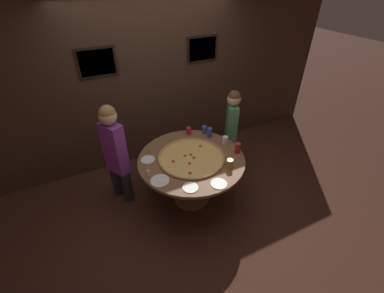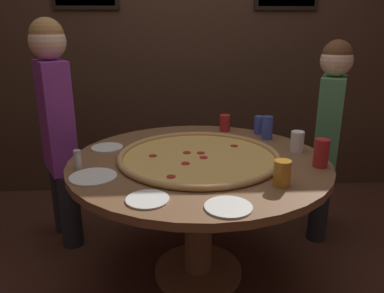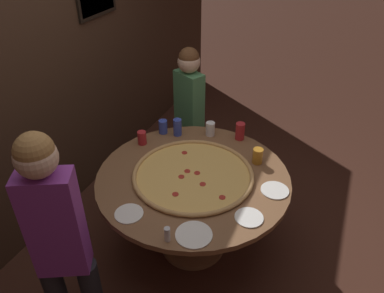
# 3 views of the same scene
# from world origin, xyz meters

# --- Properties ---
(ground_plane) EXTENTS (24.00, 24.00, 0.00)m
(ground_plane) POSITION_xyz_m (0.00, 0.00, 0.00)
(ground_plane) COLOR #422319
(back_wall) EXTENTS (6.40, 0.08, 2.60)m
(back_wall) POSITION_xyz_m (0.00, 1.30, 1.30)
(back_wall) COLOR #3D281C
(back_wall) RESTS_ON ground_plane
(dining_table) EXTENTS (1.41, 1.41, 0.74)m
(dining_table) POSITION_xyz_m (0.00, 0.00, 0.59)
(dining_table) COLOR brown
(dining_table) RESTS_ON ground_plane
(giant_pizza) EXTENTS (0.88, 0.88, 0.03)m
(giant_pizza) POSITION_xyz_m (-0.00, 0.00, 0.75)
(giant_pizza) COLOR #EAB75B
(giant_pizza) RESTS_ON dining_table
(drink_cup_beside_pizza) EXTENTS (0.07, 0.07, 0.12)m
(drink_cup_beside_pizza) POSITION_xyz_m (0.44, 0.47, 0.80)
(drink_cup_beside_pizza) COLOR #384CB7
(drink_cup_beside_pizza) RESTS_ON dining_table
(drink_cup_centre_back) EXTENTS (0.07, 0.07, 0.11)m
(drink_cup_centre_back) POSITION_xyz_m (0.22, 0.55, 0.80)
(drink_cup_centre_back) COLOR #B22328
(drink_cup_centre_back) RESTS_ON dining_table
(drink_cup_near_right) EXTENTS (0.08, 0.08, 0.12)m
(drink_cup_near_right) POSITION_xyz_m (0.57, 0.09, 0.80)
(drink_cup_near_right) COLOR white
(drink_cup_near_right) RESTS_ON dining_table
(drink_cup_far_left) EXTENTS (0.07, 0.07, 0.15)m
(drink_cup_far_left) POSITION_xyz_m (0.46, 0.35, 0.81)
(drink_cup_far_left) COLOR #384CB7
(drink_cup_far_left) RESTS_ON dining_table
(drink_cup_far_right) EXTENTS (0.08, 0.08, 0.15)m
(drink_cup_far_right) POSITION_xyz_m (0.61, -0.16, 0.81)
(drink_cup_far_right) COLOR #B22328
(drink_cup_far_right) RESTS_ON dining_table
(drink_cup_by_shaker) EXTENTS (0.08, 0.08, 0.12)m
(drink_cup_by_shaker) POSITION_xyz_m (0.35, -0.38, 0.80)
(drink_cup_by_shaker) COLOR #BC7A23
(drink_cup_by_shaker) RESTS_ON dining_table
(white_plate_near_front) EXTENTS (0.18, 0.18, 0.01)m
(white_plate_near_front) POSITION_xyz_m (-0.25, -0.50, 0.74)
(white_plate_near_front) COLOR white
(white_plate_near_front) RESTS_ON dining_table
(white_plate_left_side) EXTENTS (0.19, 0.19, 0.01)m
(white_plate_left_side) POSITION_xyz_m (0.07, -0.58, 0.74)
(white_plate_left_side) COLOR white
(white_plate_left_side) RESTS_ON dining_table
(white_plate_far_back) EXTENTS (0.19, 0.19, 0.01)m
(white_plate_far_back) POSITION_xyz_m (-0.53, 0.21, 0.74)
(white_plate_far_back) COLOR white
(white_plate_far_back) RESTS_ON dining_table
(white_plate_beside_cup) EXTENTS (0.23, 0.23, 0.01)m
(white_plate_beside_cup) POSITION_xyz_m (-0.53, -0.24, 0.74)
(white_plate_beside_cup) COLOR white
(white_plate_beside_cup) RESTS_ON dining_table
(condiment_shaker) EXTENTS (0.04, 0.04, 0.10)m
(condiment_shaker) POSITION_xyz_m (-0.62, -0.11, 0.79)
(condiment_shaker) COLOR silver
(condiment_shaker) RESTS_ON dining_table
(diner_centre_back) EXTENTS (0.29, 0.39, 1.48)m
(diner_centre_back) POSITION_xyz_m (-0.89, 0.47, 0.84)
(diner_centre_back) COLOR #232328
(diner_centre_back) RESTS_ON ground_plane
(diner_side_left) EXTENTS (0.26, 0.36, 1.35)m
(diner_side_left) POSITION_xyz_m (0.90, 0.44, 0.77)
(diner_side_left) COLOR #232328
(diner_side_left) RESTS_ON ground_plane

